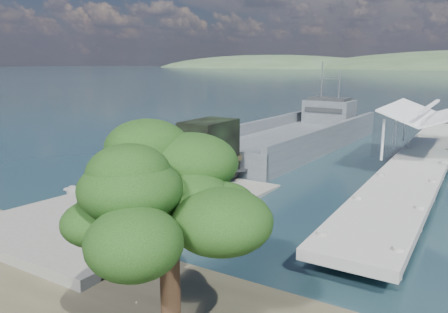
% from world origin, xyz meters
% --- Properties ---
extents(ground, '(1400.00, 1400.00, 0.00)m').
position_xyz_m(ground, '(0.00, 0.00, 0.00)').
color(ground, '#1B3641').
rests_on(ground, ground).
extents(boat_ramp, '(10.00, 18.00, 0.50)m').
position_xyz_m(boat_ramp, '(0.00, -1.00, 0.25)').
color(boat_ramp, slate).
rests_on(boat_ramp, ground).
extents(shoreline_rocks, '(3.20, 5.60, 0.90)m').
position_xyz_m(shoreline_rocks, '(-6.20, 0.50, 0.00)').
color(shoreline_rocks, '#5D5E5B').
rests_on(shoreline_rocks, ground).
extents(pier, '(6.40, 44.00, 6.10)m').
position_xyz_m(pier, '(13.00, 18.77, 1.60)').
color(pier, '#A7A69D').
rests_on(pier, ground).
extents(landing_craft, '(9.61, 32.20, 9.46)m').
position_xyz_m(landing_craft, '(0.41, 21.94, 0.77)').
color(landing_craft, '#494F56').
rests_on(landing_craft, ground).
extents(military_truck, '(3.11, 9.12, 4.20)m').
position_xyz_m(military_truck, '(0.46, 4.05, 2.59)').
color(military_truck, black).
rests_on(military_truck, boat_ramp).
extents(soldier, '(0.61, 0.41, 1.64)m').
position_xyz_m(soldier, '(-1.63, -0.65, 1.32)').
color(soldier, '#1F2E19').
rests_on(soldier, boat_ramp).
extents(overhang_tree, '(7.27, 6.70, 6.60)m').
position_xyz_m(overhang_tree, '(9.46, -10.49, 5.29)').
color(overhang_tree, black).
rests_on(overhang_tree, ground).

